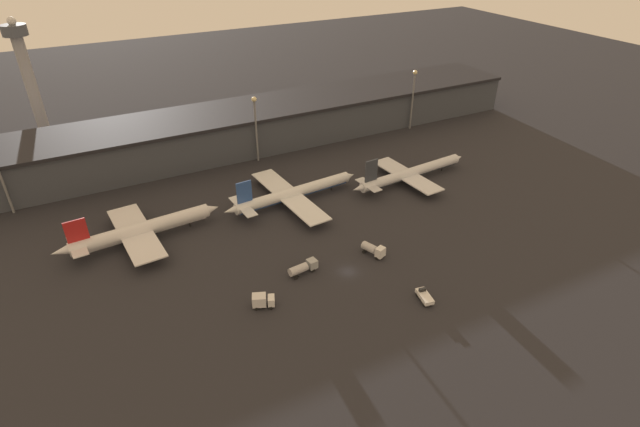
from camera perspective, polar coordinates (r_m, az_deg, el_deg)
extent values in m
plane|color=#26262B|center=(127.67, 3.21, -6.65)|extent=(600.00, 600.00, 0.00)
cube|color=#3D424C|center=(193.87, -9.89, 9.25)|extent=(240.55, 26.69, 13.81)
cube|color=black|center=(191.22, -10.09, 11.33)|extent=(240.55, 28.69, 1.20)
cylinder|color=silver|center=(145.37, -19.66, -1.67)|extent=(37.83, 6.96, 3.86)
cylinder|color=silver|center=(145.72, -19.61, -1.89)|extent=(35.90, 6.23, 3.28)
cone|color=silver|center=(149.40, -12.36, 0.51)|extent=(4.92, 4.04, 3.67)
cone|color=silver|center=(143.87, -27.34, -3.83)|extent=(6.04, 3.75, 3.28)
cube|color=red|center=(141.55, -26.10, -1.78)|extent=(5.42, 0.85, 6.11)
cube|color=silver|center=(143.76, -25.99, -3.33)|extent=(4.77, 11.47, 0.24)
cube|color=silver|center=(145.38, -20.33, -2.04)|extent=(11.03, 31.67, 0.36)
cylinder|color=gray|center=(153.59, -20.65, -0.80)|extent=(4.41, 2.47, 2.12)
cylinder|color=gray|center=(138.97, -18.89, -4.05)|extent=(4.41, 2.47, 2.12)
cylinder|color=black|center=(149.18, -14.66, -1.13)|extent=(0.50, 0.50, 1.74)
cylinder|color=black|center=(147.89, -20.31, -2.51)|extent=(0.50, 0.50, 1.74)
cylinder|color=black|center=(145.30, -20.01, -3.09)|extent=(0.50, 0.50, 1.74)
cylinder|color=white|center=(155.78, -2.95, 2.43)|extent=(39.86, 6.66, 3.39)
cylinder|color=#2D519E|center=(156.07, -2.95, 2.24)|extent=(37.84, 5.99, 2.88)
cone|color=white|center=(165.68, 3.34, 4.30)|extent=(4.31, 3.54, 3.22)
cone|color=white|center=(148.00, -10.04, 0.38)|extent=(5.30, 3.29, 2.88)
cube|color=#2D519E|center=(147.03, -8.66, 2.44)|extent=(4.76, 0.79, 6.67)
cube|color=white|center=(148.99, -8.80, 0.84)|extent=(4.50, 13.87, 0.24)
cube|color=white|center=(155.16, -3.59, 2.11)|extent=(10.56, 38.36, 0.36)
cylinder|color=gray|center=(164.48, -5.01, 3.38)|extent=(3.86, 2.16, 1.86)
cylinder|color=gray|center=(148.29, -1.17, 0.13)|extent=(3.86, 2.16, 1.86)
cylinder|color=black|center=(163.30, 1.31, 2.95)|extent=(0.50, 0.50, 1.52)
cylinder|color=black|center=(157.20, -3.80, 1.66)|extent=(0.50, 0.50, 1.52)
cylinder|color=black|center=(155.13, -3.32, 1.24)|extent=(0.50, 0.50, 1.52)
cylinder|color=silver|center=(170.69, 10.41, 4.63)|extent=(41.17, 6.68, 3.29)
cylinder|color=#333842|center=(170.95, 10.39, 4.46)|extent=(39.08, 6.02, 2.80)
cone|color=silver|center=(184.82, 15.44, 6.14)|extent=(4.20, 3.44, 3.13)
cone|color=silver|center=(158.03, 4.51, 2.89)|extent=(5.15, 3.20, 2.80)
cube|color=#333842|center=(158.15, 5.89, 4.89)|extent=(4.63, 0.78, 7.25)
cube|color=silver|center=(159.88, 5.56, 3.29)|extent=(4.13, 10.51, 0.24)
cube|color=silver|center=(169.61, 9.87, 4.35)|extent=(9.58, 29.03, 0.36)
cylinder|color=gray|center=(176.15, 8.45, 5.13)|extent=(3.76, 2.10, 1.81)
cylinder|color=gray|center=(165.84, 11.96, 3.01)|extent=(3.76, 2.10, 1.81)
cylinder|color=black|center=(180.98, 13.76, 4.99)|extent=(0.50, 0.50, 1.48)
cylinder|color=black|center=(171.36, 9.53, 3.94)|extent=(0.50, 0.50, 1.48)
cylinder|color=black|center=(169.66, 10.10, 3.58)|extent=(0.50, 0.50, 1.48)
cube|color=#9EA3A8|center=(127.11, -0.91, -5.75)|extent=(2.50, 2.66, 2.25)
cylinder|color=#B7B7BC|center=(125.37, -2.50, -6.40)|extent=(5.16, 2.75, 2.17)
cylinder|color=black|center=(128.42, -1.25, -6.09)|extent=(0.97, 0.71, 0.90)
cylinder|color=black|center=(127.22, -0.80, -6.50)|extent=(0.97, 0.71, 0.90)
cylinder|color=black|center=(126.31, -3.19, -6.88)|extent=(0.97, 0.71, 0.90)
cylinder|color=black|center=(125.09, -2.75, -7.30)|extent=(0.97, 0.71, 0.90)
cube|color=white|center=(120.86, 11.87, -9.24)|extent=(3.31, 5.83, 0.99)
cube|color=black|center=(121.19, 11.62, -8.52)|extent=(1.73, 0.99, 0.80)
cylinder|color=black|center=(122.15, 11.09, -9.10)|extent=(0.74, 0.99, 0.90)
cylinder|color=black|center=(122.85, 11.82, -8.92)|extent=(0.74, 0.99, 0.90)
cylinder|color=black|center=(119.86, 11.84, -10.12)|extent=(0.74, 0.99, 0.90)
cylinder|color=black|center=(120.58, 12.58, -9.94)|extent=(0.74, 0.99, 0.90)
cube|color=white|center=(117.05, -5.59, -9.86)|extent=(2.40, 2.97, 1.96)
cube|color=silver|center=(116.94, -6.97, -9.80)|extent=(3.91, 3.59, 2.61)
cylinder|color=black|center=(118.61, -5.64, -10.01)|extent=(1.08, 0.94, 0.90)
cylinder|color=black|center=(117.16, -5.63, -10.63)|extent=(1.08, 0.94, 0.90)
cylinder|color=black|center=(118.74, -7.24, -10.07)|extent=(1.08, 0.94, 0.90)
cylinder|color=black|center=(117.30, -7.25, -10.70)|extent=(1.08, 0.94, 0.90)
cube|color=white|center=(131.74, 6.90, -4.40)|extent=(2.95, 2.61, 2.59)
cylinder|color=#B7B7BC|center=(133.47, 5.69, -3.89)|extent=(3.51, 4.67, 2.20)
cylinder|color=black|center=(133.40, 7.00, -4.73)|extent=(0.89, 1.06, 0.90)
cylinder|color=black|center=(132.16, 6.53, -5.08)|extent=(0.89, 1.06, 0.90)
cylinder|color=black|center=(135.38, 5.53, -4.02)|extent=(0.89, 1.06, 0.90)
cylinder|color=black|center=(134.16, 5.06, -4.36)|extent=(0.89, 1.06, 0.90)
cylinder|color=slate|center=(172.57, -32.67, 3.51)|extent=(0.70, 0.70, 24.07)
cylinder|color=slate|center=(180.44, -7.29, 9.25)|extent=(0.70, 0.70, 22.50)
sphere|color=beige|center=(176.35, -7.55, 12.82)|extent=(1.80, 1.80, 1.80)
cylinder|color=slate|center=(211.72, 10.50, 12.43)|extent=(0.70, 0.70, 22.94)
sphere|color=beige|center=(208.21, 10.83, 15.56)|extent=(1.80, 1.80, 1.80)
cylinder|color=#99999E|center=(232.72, -30.11, 12.50)|extent=(4.40, 4.40, 38.18)
cylinder|color=#4C515B|center=(228.23, -31.57, 17.43)|extent=(9.00, 9.00, 4.00)
sphere|color=silver|center=(227.71, -31.80, 18.19)|extent=(3.20, 3.20, 3.20)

